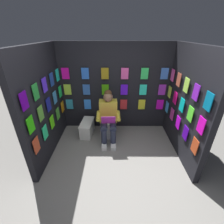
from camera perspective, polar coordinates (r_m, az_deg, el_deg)
ground_plane at (r=2.93m, az=1.13°, el=-24.44°), size 30.00×30.00×0.00m
display_wall_back at (r=3.89m, az=0.99°, el=8.69°), size 2.73×0.14×2.13m
display_wall_left at (r=3.31m, az=25.51°, el=2.50°), size 0.14×1.82×2.13m
display_wall_right at (r=3.28m, az=-23.50°, el=2.69°), size 0.14×1.82×2.13m
toilet at (r=3.84m, az=-1.34°, el=-3.71°), size 0.41×0.56×0.77m
person_reading at (r=3.51m, az=-1.37°, el=-1.78°), size 0.54×0.69×1.19m
comic_longbox_near at (r=3.95m, az=-9.03°, el=-5.72°), size 0.31×0.60×0.35m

